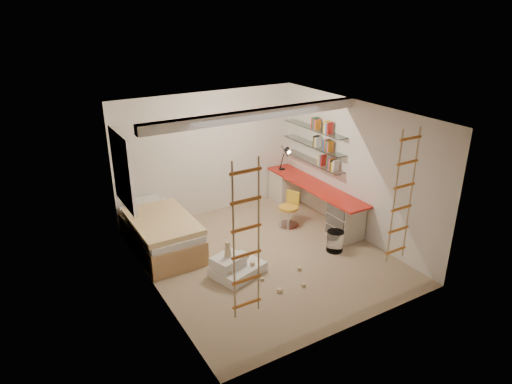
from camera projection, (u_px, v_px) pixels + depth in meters
floor at (264, 257)px, 8.18m from camera, size 4.50×4.50×0.00m
ceiling_beam at (256, 115)px, 7.45m from camera, size 4.00×0.18×0.16m
window_frame at (122, 170)px, 7.85m from camera, size 0.06×1.15×1.35m
window_blind at (125, 170)px, 7.87m from camera, size 0.02×1.00×1.20m
rope_ladder_left at (246, 242)px, 5.57m from camera, size 0.41×0.04×2.13m
rope_ladder_right at (403, 197)px, 6.84m from camera, size 0.41×0.04×2.13m
waste_bin at (335, 241)px, 8.31m from camera, size 0.31×0.31×0.39m
desk at (313, 200)px, 9.52m from camera, size 0.56×2.80×0.75m
shelves at (314, 145)px, 9.38m from camera, size 0.25×1.80×0.71m
bed at (161, 232)px, 8.33m from camera, size 1.02×2.00×0.69m
task_lamp at (286, 155)px, 9.98m from camera, size 0.14×0.36×0.57m
swivel_chair at (289, 214)px, 9.18m from camera, size 0.58×0.58×0.74m
play_platform at (235, 267)px, 7.59m from camera, size 0.96×0.85×0.36m
toy_blocks at (255, 266)px, 7.45m from camera, size 1.26×1.05×0.63m
books at (314, 140)px, 9.34m from camera, size 0.14×0.70×0.92m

